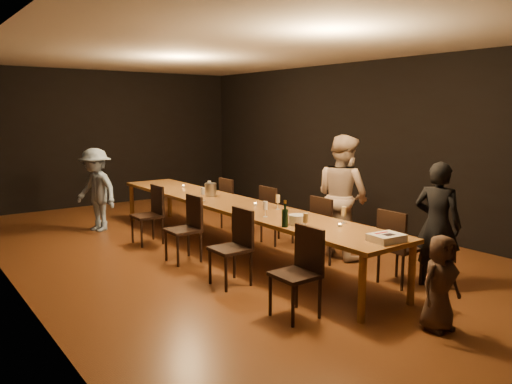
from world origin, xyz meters
TOP-DOWN VIEW (x-y plane):
  - ground at (0.00, 0.00)m, footprint 10.00×10.00m
  - room_shell at (0.00, 0.00)m, footprint 6.04×10.04m
  - table at (0.00, 0.00)m, footprint 0.90×6.00m
  - chair_right_0 at (0.85, -2.40)m, footprint 0.42×0.42m
  - chair_right_1 at (0.85, -1.20)m, footprint 0.42×0.42m
  - chair_right_2 at (0.85, 0.00)m, footprint 0.42×0.42m
  - chair_right_3 at (0.85, 1.20)m, footprint 0.42×0.42m
  - chair_left_0 at (-0.85, -2.40)m, footprint 0.42×0.42m
  - chair_left_1 at (-0.85, -1.20)m, footprint 0.42×0.42m
  - chair_left_2 at (-0.85, 0.00)m, footprint 0.42×0.42m
  - chair_left_3 at (-0.85, 1.20)m, footprint 0.42×0.42m
  - woman_birthday at (1.12, -2.71)m, footprint 0.51×0.64m
  - woman_tan at (1.15, -1.13)m, footprint 0.70×0.88m
  - man_blue at (-1.19, 2.55)m, footprint 0.82×1.07m
  - child at (0.07, -3.46)m, footprint 0.49×0.35m
  - gift_bag_red at (1.57, -2.51)m, footprint 0.23×0.16m
  - gift_bag_blue at (1.59, -2.40)m, footprint 0.25×0.19m
  - birthday_cake at (0.05, -2.81)m, footprint 0.37×0.31m
  - plate_stack at (-0.18, -1.67)m, footprint 0.27×0.27m
  - champagne_bottle at (-0.38, -1.67)m, footprint 0.08×0.08m
  - ice_bucket at (0.06, 0.73)m, footprint 0.24×0.24m
  - wineglass_0 at (-0.32, -1.96)m, footprint 0.06×0.06m
  - wineglass_1 at (0.32, -1.95)m, footprint 0.06×0.06m
  - wineglass_2 at (-0.23, -1.09)m, footprint 0.06×0.06m
  - wineglass_3 at (0.22, -0.79)m, footprint 0.06×0.06m
  - wineglass_4 at (-0.27, 0.42)m, footprint 0.06×0.06m
  - wineglass_5 at (0.19, 0.99)m, footprint 0.06×0.06m
  - tealight_near at (0.15, -2.05)m, footprint 0.05×0.05m
  - tealight_mid at (0.15, -0.36)m, footprint 0.05×0.05m
  - tealight_far at (0.15, 1.83)m, footprint 0.05×0.05m

SIDE VIEW (x-z plane):
  - ground at x=0.00m, z-range 0.00..0.00m
  - gift_bag_red at x=1.57m, z-range 0.00..0.25m
  - gift_bag_blue at x=1.59m, z-range 0.00..0.28m
  - chair_right_0 at x=0.85m, z-range 0.00..0.93m
  - chair_right_1 at x=0.85m, z-range 0.00..0.93m
  - chair_right_2 at x=0.85m, z-range 0.00..0.93m
  - chair_right_3 at x=0.85m, z-range 0.00..0.93m
  - chair_left_0 at x=-0.85m, z-range 0.00..0.93m
  - chair_left_1 at x=-0.85m, z-range 0.00..0.93m
  - chair_left_2 at x=-0.85m, z-range 0.00..0.93m
  - chair_left_3 at x=-0.85m, z-range 0.00..0.93m
  - child at x=0.07m, z-range 0.00..0.94m
  - table at x=0.00m, z-range 0.33..1.08m
  - man_blue at x=-1.19m, z-range 0.00..1.47m
  - woman_birthday at x=1.12m, z-range 0.00..1.52m
  - tealight_near at x=0.15m, z-range 0.75..0.78m
  - tealight_mid at x=0.15m, z-range 0.75..0.78m
  - tealight_far at x=0.15m, z-range 0.75..0.78m
  - birthday_cake at x=0.05m, z-range 0.75..0.83m
  - plate_stack at x=-0.18m, z-range 0.75..0.87m
  - wineglass_0 at x=-0.32m, z-range 0.75..0.96m
  - wineglass_1 at x=0.32m, z-range 0.75..0.96m
  - wineglass_2 at x=-0.23m, z-range 0.75..0.96m
  - wineglass_3 at x=0.22m, z-range 0.75..0.96m
  - wineglass_4 at x=-0.27m, z-range 0.75..0.96m
  - wineglass_5 at x=0.19m, z-range 0.75..0.96m
  - ice_bucket at x=0.06m, z-range 0.75..0.96m
  - woman_tan at x=1.15m, z-range 0.00..1.77m
  - champagne_bottle at x=-0.38m, z-range 0.75..1.07m
  - room_shell at x=0.00m, z-range 0.57..3.59m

